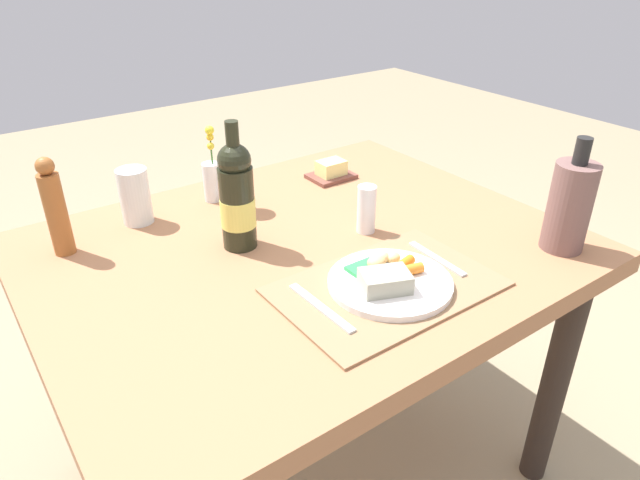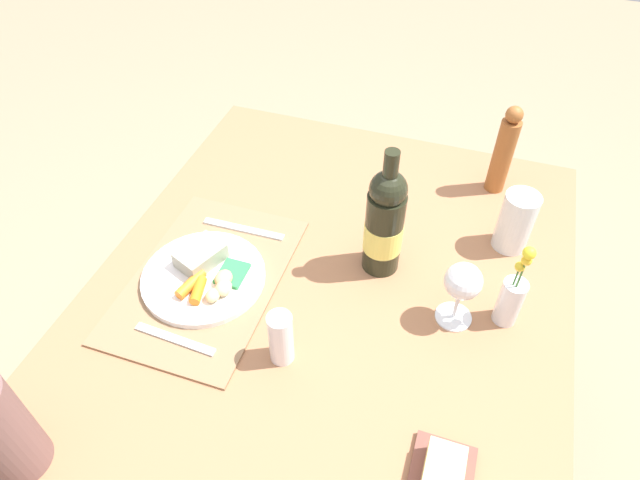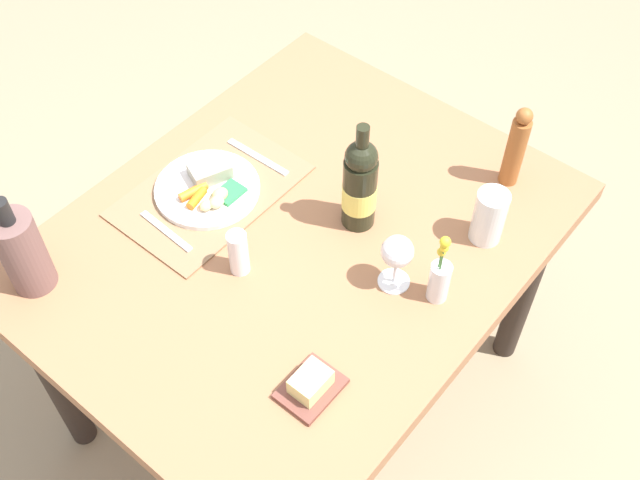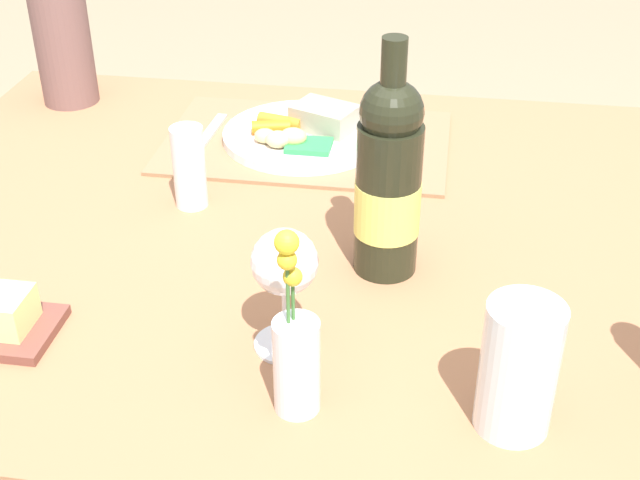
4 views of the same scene
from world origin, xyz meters
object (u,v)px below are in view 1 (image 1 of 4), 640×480
object	(u,v)px
wine_glass	(237,173)
dinner_plate	(389,279)
fork	(321,307)
pepper_mill	(55,209)
dining_table	(305,279)
salt_shaker	(366,209)
butter_dish	(331,171)
water_tumbler	(136,200)
flower_vase	(212,177)
cooler_bottle	(570,206)
wine_bottle	(237,198)
knife	(437,258)

from	to	relation	value
wine_glass	dinner_plate	bearing A→B (deg)	-82.40
fork	pepper_mill	distance (m)	0.64
dining_table	salt_shaker	bearing A→B (deg)	-11.29
salt_shaker	butter_dish	bearing A→B (deg)	67.41
salt_shaker	butter_dish	distance (m)	0.35
salt_shaker	water_tumbler	distance (m)	0.58
dinner_plate	butter_dish	bearing A→B (deg)	64.64
water_tumbler	flower_vase	xyz separation A→B (m)	(0.22, 0.01, 0.00)
water_tumbler	cooler_bottle	bearing A→B (deg)	-43.18
dining_table	flower_vase	bearing A→B (deg)	99.75
fork	flower_vase	distance (m)	0.60
water_tumbler	pepper_mill	bearing A→B (deg)	-164.80
dining_table	fork	size ratio (longest dim) A/B	6.30
fork	butter_dish	bearing A→B (deg)	50.30
pepper_mill	water_tumbler	world-z (taller)	pepper_mill
dinner_plate	fork	size ratio (longest dim) A/B	1.33
butter_dish	wine_bottle	bearing A→B (deg)	-154.04
dining_table	butter_dish	distance (m)	0.43
dining_table	cooler_bottle	xyz separation A→B (m)	(0.48, -0.36, 0.21)
wine_glass	wine_bottle	xyz separation A→B (m)	(-0.09, -0.17, 0.02)
dinner_plate	wine_glass	distance (m)	0.53
knife	pepper_mill	distance (m)	0.86
dining_table	wine_glass	distance (m)	0.33
fork	salt_shaker	xyz separation A→B (m)	(0.29, 0.21, 0.05)
dinner_plate	knife	xyz separation A→B (m)	(0.16, 0.02, -0.01)
flower_vase	salt_shaker	bearing A→B (deg)	-60.21
butter_dish	water_tumbler	xyz separation A→B (m)	(-0.57, 0.06, 0.04)
pepper_mill	cooler_bottle	xyz separation A→B (m)	(0.95, -0.66, -0.00)
fork	dining_table	bearing A→B (deg)	61.08
salt_shaker	flower_vase	distance (m)	0.45
pepper_mill	butter_dish	xyz separation A→B (m)	(0.77, -0.00, -0.09)
fork	pepper_mill	bearing A→B (deg)	121.69
pepper_mill	butter_dish	world-z (taller)	pepper_mill
salt_shaker	water_tumbler	bearing A→B (deg)	139.15
butter_dish	cooler_bottle	world-z (taller)	cooler_bottle
dinner_plate	salt_shaker	xyz separation A→B (m)	(0.12, 0.22, 0.04)
pepper_mill	cooler_bottle	bearing A→B (deg)	-34.67
pepper_mill	wine_bottle	world-z (taller)	wine_bottle
pepper_mill	cooler_bottle	size ratio (longest dim) A/B	0.87
wine_glass	knife	bearing A→B (deg)	-65.48
dinner_plate	salt_shaker	size ratio (longest dim) A/B	2.17
dinner_plate	butter_dish	world-z (taller)	dinner_plate
dining_table	wine_glass	world-z (taller)	wine_glass
dinner_plate	wine_glass	world-z (taller)	wine_glass
knife	fork	bearing A→B (deg)	-177.18
water_tumbler	knife	bearing A→B (deg)	-51.13
knife	flower_vase	world-z (taller)	flower_vase
pepper_mill	flower_vase	world-z (taller)	pepper_mill
fork	flower_vase	world-z (taller)	flower_vase
fork	pepper_mill	world-z (taller)	pepper_mill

